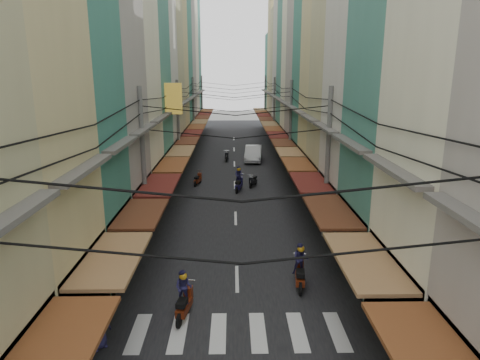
{
  "coord_description": "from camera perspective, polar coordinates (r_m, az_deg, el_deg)",
  "views": [
    {
      "loc": [
        -0.17,
        -19.24,
        8.95
      ],
      "look_at": [
        0.28,
        6.09,
        2.45
      ],
      "focal_mm": 32.0,
      "sensor_mm": 36.0,
      "label": 1
    }
  ],
  "objects": [
    {
      "name": "market_umbrella",
      "position": [
        15.93,
        21.61,
        -12.47
      ],
      "size": [
        2.18,
        2.18,
        2.3
      ],
      "color": "#B2B2B7",
      "rests_on": "ground"
    },
    {
      "name": "utility_poles",
      "position": [
        34.33,
        -0.73,
        10.44
      ],
      "size": [
        10.2,
        66.13,
        8.2
      ],
      "color": "slate",
      "rests_on": "ground"
    },
    {
      "name": "building_row_right",
      "position": [
        36.59,
        12.17,
        14.8
      ],
      "size": [
        7.8,
        68.98,
        22.59
      ],
      "color": "#397E6C",
      "rests_on": "ground"
    },
    {
      "name": "ground",
      "position": [
        21.22,
        -0.47,
        -10.57
      ],
      "size": [
        160.0,
        160.0,
        0.0
      ],
      "primitive_type": "plane",
      "color": "slate",
      "rests_on": "ground"
    },
    {
      "name": "moving_scooters",
      "position": [
        26.81,
        -0.41,
        -3.86
      ],
      "size": [
        6.09,
        30.45,
        1.95
      ],
      "color": "black",
      "rests_on": "ground"
    },
    {
      "name": "white_car",
      "position": [
        43.75,
        1.78,
        2.57
      ],
      "size": [
        5.61,
        2.6,
        1.92
      ],
      "primitive_type": "imported",
      "rotation": [
        0.0,
        0.0,
        -0.09
      ],
      "color": "silver",
      "rests_on": "ground"
    },
    {
      "name": "sidewalk_right",
      "position": [
        40.79,
        8.43,
        1.6
      ],
      "size": [
        3.0,
        80.0,
        0.06
      ],
      "primitive_type": "cube",
      "color": "slate",
      "rests_on": "ground"
    },
    {
      "name": "bicycle",
      "position": [
        19.99,
        19.32,
        -13.09
      ],
      "size": [
        1.67,
        0.73,
        1.12
      ],
      "primitive_type": "imported",
      "rotation": [
        0.0,
        0.0,
        1.65
      ],
      "color": "black",
      "rests_on": "ground"
    },
    {
      "name": "crosswalk",
      "position": [
        15.97,
        -0.25,
        -19.61
      ],
      "size": [
        7.55,
        2.4,
        0.01
      ],
      "color": "silver",
      "rests_on": "ground"
    },
    {
      "name": "sidewalk_left",
      "position": [
        40.74,
        -9.92,
        1.52
      ],
      "size": [
        3.0,
        80.0,
        0.06
      ],
      "primitive_type": "cube",
      "color": "slate",
      "rests_on": "ground"
    },
    {
      "name": "building_row_left",
      "position": [
        36.64,
        -13.71,
        15.29
      ],
      "size": [
        7.8,
        67.67,
        23.7
      ],
      "color": "beige",
      "rests_on": "ground"
    },
    {
      "name": "parked_scooters",
      "position": [
        18.32,
        11.88,
        -13.56
      ],
      "size": [
        12.98,
        12.52,
        1.0
      ],
      "color": "black",
      "rests_on": "ground"
    },
    {
      "name": "pedestrians",
      "position": [
        22.18,
        -12.66,
        -6.89
      ],
      "size": [
        12.51,
        23.85,
        2.23
      ],
      "color": "#251F2A",
      "rests_on": "ground"
    },
    {
      "name": "traffic_sign",
      "position": [
        18.42,
        16.18,
        -8.78
      ],
      "size": [
        0.1,
        0.58,
        2.63
      ],
      "color": "slate",
      "rests_on": "ground"
    },
    {
      "name": "road",
      "position": [
        40.24,
        -0.74,
        1.55
      ],
      "size": [
        10.0,
        80.0,
        0.02
      ],
      "primitive_type": "cube",
      "color": "black",
      "rests_on": "ground"
    }
  ]
}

